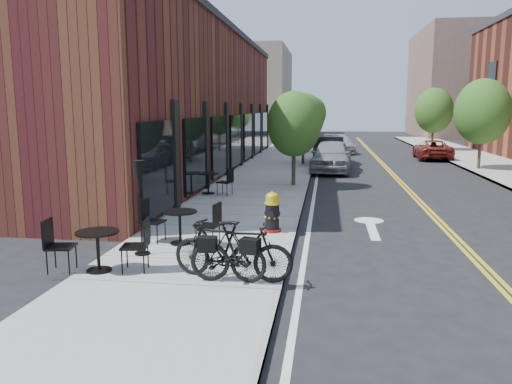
{
  "coord_description": "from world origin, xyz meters",
  "views": [
    {
      "loc": [
        0.74,
        -11.28,
        3.25
      ],
      "look_at": [
        -1.14,
        1.91,
        1.0
      ],
      "focal_mm": 35.0,
      "sensor_mm": 36.0,
      "label": 1
    }
  ],
  "objects_px": {
    "fire_hydrant": "(272,212)",
    "bicycle_left": "(219,249)",
    "bistro_set_b": "(98,245)",
    "parked_car_far": "(432,150)",
    "parked_car_c": "(339,144)",
    "parked_car_b": "(328,151)",
    "patio_umbrella": "(140,187)",
    "parked_car_a": "(331,156)",
    "bistro_set_c": "(208,180)",
    "bicycle_right": "(241,252)",
    "bistro_set_a": "(180,222)"
  },
  "relations": [
    {
      "from": "fire_hydrant",
      "to": "parked_car_b",
      "type": "bearing_deg",
      "value": 104.48
    },
    {
      "from": "bistro_set_b",
      "to": "bicycle_right",
      "type": "bearing_deg",
      "value": -13.63
    },
    {
      "from": "bicycle_left",
      "to": "bistro_set_a",
      "type": "xyz_separation_m",
      "value": [
        -1.42,
        2.24,
        -0.05
      ]
    },
    {
      "from": "parked_car_a",
      "to": "parked_car_c",
      "type": "height_order",
      "value": "parked_car_a"
    },
    {
      "from": "parked_car_c",
      "to": "parked_car_a",
      "type": "bearing_deg",
      "value": -101.0
    },
    {
      "from": "bistro_set_c",
      "to": "parked_car_b",
      "type": "height_order",
      "value": "parked_car_b"
    },
    {
      "from": "parked_car_a",
      "to": "bistro_set_c",
      "type": "bearing_deg",
      "value": -116.1
    },
    {
      "from": "bicycle_right",
      "to": "bistro_set_c",
      "type": "distance_m",
      "value": 9.59
    },
    {
      "from": "parked_car_a",
      "to": "parked_car_far",
      "type": "xyz_separation_m",
      "value": [
        6.43,
        7.33,
        -0.21
      ]
    },
    {
      "from": "parked_car_b",
      "to": "parked_car_far",
      "type": "bearing_deg",
      "value": 31.38
    },
    {
      "from": "bistro_set_c",
      "to": "parked_car_c",
      "type": "height_order",
      "value": "parked_car_c"
    },
    {
      "from": "parked_car_far",
      "to": "parked_car_c",
      "type": "bearing_deg",
      "value": -30.49
    },
    {
      "from": "bicycle_left",
      "to": "bistro_set_c",
      "type": "xyz_separation_m",
      "value": [
        -2.39,
        9.05,
        -0.06
      ]
    },
    {
      "from": "patio_umbrella",
      "to": "parked_car_a",
      "type": "distance_m",
      "value": 16.29
    },
    {
      "from": "bicycle_right",
      "to": "patio_umbrella",
      "type": "xyz_separation_m",
      "value": [
        -2.43,
        1.43,
        0.9
      ]
    },
    {
      "from": "bicycle_right",
      "to": "bistro_set_a",
      "type": "distance_m",
      "value": 3.0
    },
    {
      "from": "bicycle_left",
      "to": "parked_car_c",
      "type": "distance_m",
      "value": 28.3
    },
    {
      "from": "patio_umbrella",
      "to": "fire_hydrant",
      "type": "bearing_deg",
      "value": 43.21
    },
    {
      "from": "fire_hydrant",
      "to": "bicycle_left",
      "type": "xyz_separation_m",
      "value": [
        -0.57,
        -3.72,
        0.06
      ]
    },
    {
      "from": "bistro_set_a",
      "to": "bistro_set_b",
      "type": "relative_size",
      "value": 0.98
    },
    {
      "from": "bicycle_right",
      "to": "bistro_set_b",
      "type": "relative_size",
      "value": 0.96
    },
    {
      "from": "bistro_set_a",
      "to": "parked_car_c",
      "type": "height_order",
      "value": "parked_car_c"
    },
    {
      "from": "parked_car_c",
      "to": "bicycle_right",
      "type": "bearing_deg",
      "value": -102.5
    },
    {
      "from": "bistro_set_a",
      "to": "parked_car_far",
      "type": "relative_size",
      "value": 0.43
    },
    {
      "from": "fire_hydrant",
      "to": "parked_car_c",
      "type": "distance_m",
      "value": 24.54
    },
    {
      "from": "bistro_set_c",
      "to": "parked_car_a",
      "type": "xyz_separation_m",
      "value": [
        4.54,
        8.0,
        0.2
      ]
    },
    {
      "from": "bistro_set_c",
      "to": "parked_car_b",
      "type": "distance_m",
      "value": 12.02
    },
    {
      "from": "fire_hydrant",
      "to": "parked_car_b",
      "type": "xyz_separation_m",
      "value": [
        1.42,
        16.52,
        0.18
      ]
    },
    {
      "from": "bicycle_right",
      "to": "patio_umbrella",
      "type": "relative_size",
      "value": 0.92
    },
    {
      "from": "parked_car_b",
      "to": "patio_umbrella",
      "type": "bearing_deg",
      "value": -102.64
    },
    {
      "from": "bicycle_left",
      "to": "patio_umbrella",
      "type": "bearing_deg",
      "value": -108.8
    },
    {
      "from": "parked_car_b",
      "to": "bistro_set_b",
      "type": "bearing_deg",
      "value": -103.1
    },
    {
      "from": "bicycle_left",
      "to": "parked_car_a",
      "type": "xyz_separation_m",
      "value": [
        2.15,
        17.05,
        0.14
      ]
    },
    {
      "from": "bistro_set_b",
      "to": "bistro_set_c",
      "type": "bearing_deg",
      "value": 80.62
    },
    {
      "from": "bicycle_right",
      "to": "parked_car_a",
      "type": "distance_m",
      "value": 17.25
    },
    {
      "from": "bistro_set_c",
      "to": "patio_umbrella",
      "type": "relative_size",
      "value": 0.93
    },
    {
      "from": "bicycle_left",
      "to": "parked_car_far",
      "type": "bearing_deg",
      "value": 175.07
    },
    {
      "from": "bistro_set_a",
      "to": "bistro_set_c",
      "type": "height_order",
      "value": "bistro_set_a"
    },
    {
      "from": "fire_hydrant",
      "to": "bicycle_left",
      "type": "height_order",
      "value": "bicycle_left"
    },
    {
      "from": "parked_car_a",
      "to": "fire_hydrant",
      "type": "bearing_deg",
      "value": -93.29
    },
    {
      "from": "fire_hydrant",
      "to": "patio_umbrella",
      "type": "height_order",
      "value": "patio_umbrella"
    },
    {
      "from": "bistro_set_a",
      "to": "parked_car_b",
      "type": "height_order",
      "value": "parked_car_b"
    },
    {
      "from": "patio_umbrella",
      "to": "parked_car_far",
      "type": "relative_size",
      "value": 0.46
    },
    {
      "from": "bicycle_left",
      "to": "bistro_set_b",
      "type": "distance_m",
      "value": 2.42
    },
    {
      "from": "patio_umbrella",
      "to": "parked_car_far",
      "type": "distance_m",
      "value": 25.4
    },
    {
      "from": "bicycle_right",
      "to": "bistro_set_b",
      "type": "distance_m",
      "value": 2.86
    },
    {
      "from": "patio_umbrella",
      "to": "parked_car_a",
      "type": "xyz_separation_m",
      "value": [
        4.15,
        15.74,
        -0.76
      ]
    },
    {
      "from": "patio_umbrella",
      "to": "parked_car_c",
      "type": "xyz_separation_m",
      "value": [
        4.78,
        26.85,
        -0.93
      ]
    },
    {
      "from": "bistro_set_a",
      "to": "parked_car_far",
      "type": "xyz_separation_m",
      "value": [
        10.0,
        22.14,
        -0.01
      ]
    },
    {
      "from": "patio_umbrella",
      "to": "bicycle_left",
      "type": "bearing_deg",
      "value": -33.26
    }
  ]
}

